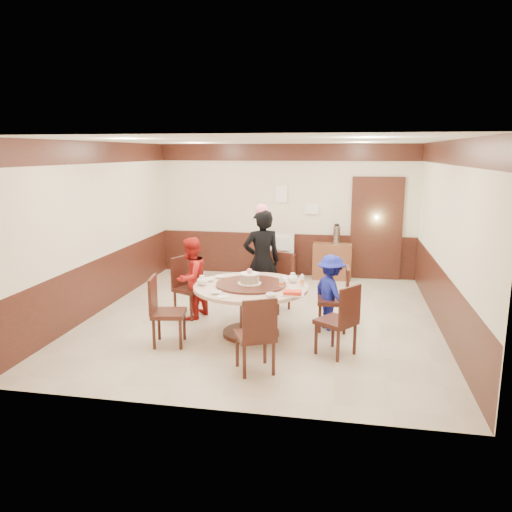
% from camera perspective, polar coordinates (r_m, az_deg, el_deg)
% --- Properties ---
extents(room, '(6.00, 6.04, 2.84)m').
position_cam_1_polar(room, '(7.88, 0.81, 0.43)').
color(room, '#C4B29D').
rests_on(room, ground).
extents(banquet_table, '(1.65, 1.65, 0.78)m').
position_cam_1_polar(banquet_table, '(7.25, -0.58, -5.03)').
color(banquet_table, '#3A1812').
rests_on(banquet_table, ground).
extents(chair_0, '(0.47, 0.46, 0.97)m').
position_cam_1_polar(chair_0, '(7.62, 8.88, -6.12)').
color(chair_0, '#3A1812').
rests_on(chair_0, ground).
extents(chair_1, '(0.58, 0.58, 0.97)m').
position_cam_1_polar(chair_1, '(8.45, 2.23, -4.20)').
color(chair_1, '#3A1812').
rests_on(chair_1, ground).
extents(chair_2, '(0.59, 0.59, 0.97)m').
position_cam_1_polar(chair_2, '(8.22, -7.59, -4.74)').
color(chair_2, '#3A1812').
rests_on(chair_2, ground).
extents(chair_3, '(0.52, 0.51, 0.97)m').
position_cam_1_polar(chair_3, '(7.07, -10.08, -7.60)').
color(chair_3, '#3A1812').
rests_on(chair_3, ground).
extents(chair_4, '(0.59, 0.59, 0.97)m').
position_cam_1_polar(chair_4, '(6.14, -0.06, -10.46)').
color(chair_4, '#3A1812').
rests_on(chair_4, ground).
extents(chair_5, '(0.62, 0.61, 0.97)m').
position_cam_1_polar(chair_5, '(6.71, 9.24, -8.65)').
color(chair_5, '#3A1812').
rests_on(chair_5, ground).
extents(person_standing, '(0.74, 0.64, 1.72)m').
position_cam_1_polar(person_standing, '(8.23, 0.67, -0.62)').
color(person_standing, black).
rests_on(person_standing, ground).
extents(person_red, '(0.67, 0.76, 1.32)m').
position_cam_1_polar(person_red, '(8.02, -7.44, -2.54)').
color(person_red, '#B51B18').
rests_on(person_red, ground).
extents(person_blue, '(0.78, 0.85, 1.14)m').
position_cam_1_polar(person_blue, '(7.56, 8.56, -4.14)').
color(person_blue, '#172098').
rests_on(person_blue, ground).
extents(birthday_cake, '(0.34, 0.34, 0.22)m').
position_cam_1_polar(birthday_cake, '(7.15, -0.75, -2.56)').
color(birthday_cake, white).
rests_on(birthday_cake, banquet_table).
extents(teapot_left, '(0.17, 0.15, 0.13)m').
position_cam_1_polar(teapot_left, '(7.21, -6.19, -2.89)').
color(teapot_left, white).
rests_on(teapot_left, banquet_table).
extents(teapot_right, '(0.17, 0.15, 0.13)m').
position_cam_1_polar(teapot_right, '(7.34, 4.23, -2.60)').
color(teapot_right, white).
rests_on(teapot_right, banquet_table).
extents(bowl_0, '(0.16, 0.16, 0.04)m').
position_cam_1_polar(bowl_0, '(7.60, -4.05, -2.41)').
color(bowl_0, white).
rests_on(bowl_0, banquet_table).
extents(bowl_1, '(0.14, 0.14, 0.05)m').
position_cam_1_polar(bowl_1, '(6.64, 1.75, -4.47)').
color(bowl_1, white).
rests_on(bowl_1, banquet_table).
extents(bowl_2, '(0.14, 0.14, 0.04)m').
position_cam_1_polar(bowl_2, '(6.77, -4.57, -4.22)').
color(bowl_2, white).
rests_on(bowl_2, banquet_table).
extents(bowl_3, '(0.13, 0.13, 0.04)m').
position_cam_1_polar(bowl_3, '(6.93, 4.31, -3.81)').
color(bowl_3, white).
rests_on(bowl_3, banquet_table).
extents(bowl_4, '(0.17, 0.17, 0.04)m').
position_cam_1_polar(bowl_4, '(7.45, -5.45, -2.73)').
color(bowl_4, white).
rests_on(bowl_4, banquet_table).
extents(saucer_near, '(0.18, 0.18, 0.01)m').
position_cam_1_polar(saucer_near, '(6.63, -3.79, -4.66)').
color(saucer_near, white).
rests_on(saucer_near, banquet_table).
extents(saucer_far, '(0.18, 0.18, 0.01)m').
position_cam_1_polar(saucer_far, '(7.60, 3.48, -2.51)').
color(saucer_far, white).
rests_on(saucer_far, banquet_table).
extents(shrimp_platter, '(0.30, 0.20, 0.06)m').
position_cam_1_polar(shrimp_platter, '(6.70, 4.20, -4.29)').
color(shrimp_platter, white).
rests_on(shrimp_platter, banquet_table).
extents(bottle_0, '(0.06, 0.06, 0.16)m').
position_cam_1_polar(bottle_0, '(7.00, 2.90, -3.12)').
color(bottle_0, white).
rests_on(bottle_0, banquet_table).
extents(bottle_1, '(0.06, 0.06, 0.16)m').
position_cam_1_polar(bottle_1, '(7.14, 5.29, -2.86)').
color(bottle_1, white).
rests_on(bottle_1, banquet_table).
extents(tv_stand, '(0.85, 0.45, 0.50)m').
position_cam_1_polar(tv_stand, '(10.72, 2.28, -1.04)').
color(tv_stand, '#3A1812').
rests_on(tv_stand, ground).
extents(television, '(0.76, 0.20, 0.43)m').
position_cam_1_polar(television, '(10.63, 2.30, 1.41)').
color(television, gray).
rests_on(television, tv_stand).
extents(side_cabinet, '(0.80, 0.40, 0.75)m').
position_cam_1_polar(side_cabinet, '(10.62, 8.68, -0.59)').
color(side_cabinet, brown).
rests_on(side_cabinet, ground).
extents(thermos, '(0.15, 0.15, 0.38)m').
position_cam_1_polar(thermos, '(10.52, 9.19, 2.40)').
color(thermos, silver).
rests_on(thermos, side_cabinet).
extents(notice_left, '(0.25, 0.00, 0.35)m').
position_cam_1_polar(notice_left, '(10.68, 2.91, 7.06)').
color(notice_left, white).
rests_on(notice_left, room).
extents(notice_right, '(0.30, 0.00, 0.22)m').
position_cam_1_polar(notice_right, '(10.65, 6.38, 5.36)').
color(notice_right, white).
rests_on(notice_right, room).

